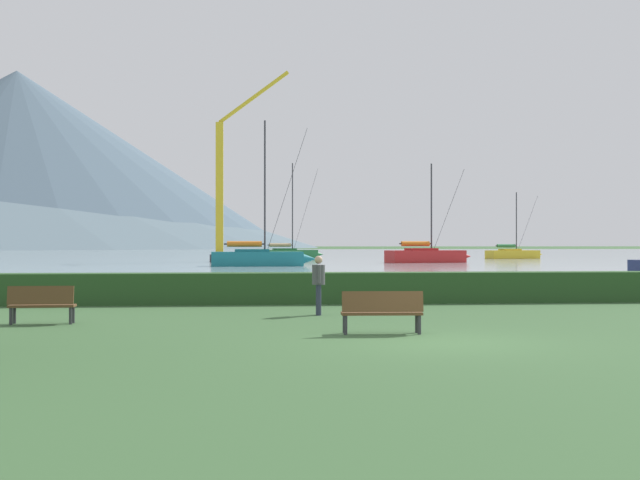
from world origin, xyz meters
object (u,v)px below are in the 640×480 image
object	(u,v)px
park_bench_near_path	(382,310)
park_bench_under_tree	(42,303)
sailboat_slip_3	(426,255)
dock_crane	(223,197)
sailboat_slip_7	(289,253)
person_seated_viewer	(319,280)
sailboat_slip_8	(513,254)
sailboat_slip_9	(258,257)

from	to	relation	value
park_bench_near_path	park_bench_under_tree	world-z (taller)	same
sailboat_slip_3	dock_crane	xyz separation A→B (m)	(-21.05, 4.88, 6.18)
sailboat_slip_7	dock_crane	xyz separation A→B (m)	(-7.92, -16.00, 6.23)
person_seated_viewer	dock_crane	bearing A→B (deg)	95.07
sailboat_slip_7	sailboat_slip_8	bearing A→B (deg)	-14.79
park_bench_near_path	park_bench_under_tree	bearing A→B (deg)	162.31
sailboat_slip_9	park_bench_near_path	bearing A→B (deg)	-90.01
sailboat_slip_8	sailboat_slip_9	size ratio (longest dim) A/B	0.68
sailboat_slip_3	sailboat_slip_9	bearing A→B (deg)	-160.06
sailboat_slip_8	person_seated_viewer	xyz separation A→B (m)	(-32.78, -81.77, 0.32)
sailboat_slip_8	person_seated_viewer	distance (m)	88.10
sailboat_slip_3	park_bench_under_tree	xyz separation A→B (m)	(-23.67, -62.84, -0.23)
park_bench_under_tree	person_seated_viewer	size ratio (longest dim) A/B	0.96
sailboat_slip_3	person_seated_viewer	bearing A→B (deg)	-118.25
sailboat_slip_8	sailboat_slip_9	xyz separation A→B (m)	(-33.63, -32.20, 0.12)
sailboat_slip_8	person_seated_viewer	bearing A→B (deg)	-125.58
sailboat_slip_3	sailboat_slip_8	world-z (taller)	sailboat_slip_3
sailboat_slip_9	park_bench_near_path	size ratio (longest dim) A/B	7.09
sailboat_slip_3	park_bench_under_tree	distance (m)	67.16
park_bench_near_path	dock_crane	size ratio (longest dim) A/B	0.09
sailboat_slip_9	person_seated_viewer	size ratio (longest dim) A/B	7.74
sailboat_slip_3	person_seated_viewer	world-z (taller)	sailboat_slip_3
park_bench_under_tree	sailboat_slip_8	bearing A→B (deg)	63.69
sailboat_slip_8	person_seated_viewer	world-z (taller)	sailboat_slip_8
sailboat_slip_7	person_seated_viewer	world-z (taller)	sailboat_slip_7
sailboat_slip_9	sailboat_slip_8	bearing A→B (deg)	41.85
sailboat_slip_3	sailboat_slip_7	xyz separation A→B (m)	(-13.13, 20.89, -0.04)
park_bench_under_tree	sailboat_slip_3	bearing A→B (deg)	68.48
sailboat_slip_3	dock_crane	distance (m)	22.47
park_bench_under_tree	dock_crane	bearing A→B (deg)	86.90
sailboat_slip_3	sailboat_slip_9	xyz separation A→B (m)	(-17.48, -11.32, 0.01)
sailboat_slip_7	sailboat_slip_8	distance (m)	29.27
park_bench_near_path	person_seated_viewer	world-z (taller)	person_seated_viewer
person_seated_viewer	park_bench_under_tree	bearing A→B (deg)	-163.25
person_seated_viewer	sailboat_slip_8	bearing A→B (deg)	69.39
sailboat_slip_8	sailboat_slip_9	world-z (taller)	sailboat_slip_9
sailboat_slip_7	park_bench_under_tree	distance (m)	84.39
park_bench_near_path	dock_crane	xyz separation A→B (m)	(-5.37, 70.69, 6.41)
sailboat_slip_8	sailboat_slip_9	distance (m)	46.56
sailboat_slip_3	park_bench_near_path	world-z (taller)	sailboat_slip_3
sailboat_slip_9	dock_crane	xyz separation A→B (m)	(-3.56, 16.20, 6.17)
sailboat_slip_7	sailboat_slip_8	size ratio (longest dim) A/B	1.41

